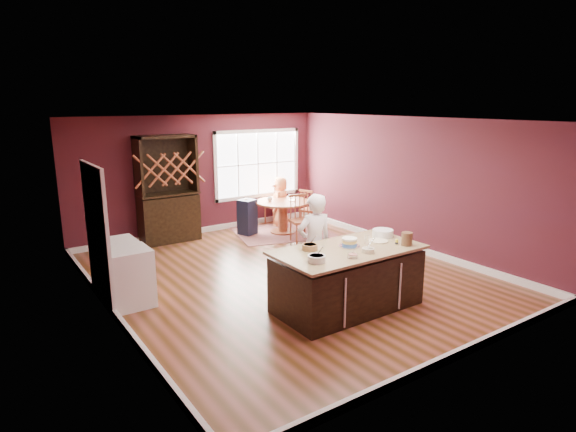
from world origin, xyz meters
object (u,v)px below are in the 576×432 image
object	(u,v)px
kitchen_island	(347,280)
chair_east	(310,208)
hutch	(168,189)
washer	(130,278)
baker	(314,245)
chair_south	(301,219)
dining_table	(283,210)
high_chair	(247,216)
seated_woman	(281,202)
dryer	(118,266)
toddler	(247,200)
chair_north	(275,203)
layer_cake	(349,242)

from	to	relation	value
kitchen_island	chair_east	xyz separation A→B (m)	(2.35, 4.04, 0.04)
hutch	washer	size ratio (longest dim) A/B	2.61
baker	chair_south	world-z (taller)	baker
kitchen_island	baker	world-z (taller)	baker
dining_table	high_chair	world-z (taller)	high_chair
chair_east	seated_woman	size ratio (longest dim) A/B	0.79
high_chair	dryer	bearing A→B (deg)	-171.63
chair_east	seated_woman	distance (m)	0.73
kitchen_island	washer	distance (m)	3.23
chair_south	hutch	bearing A→B (deg)	156.23
seated_woman	high_chair	bearing A→B (deg)	-24.45
seated_woman	washer	xyz separation A→B (m)	(-4.46, -2.65, -0.17)
chair_east	dryer	size ratio (longest dim) A/B	1.11
high_chair	dryer	size ratio (longest dim) A/B	0.98
high_chair	toddler	distance (m)	0.39
kitchen_island	chair_north	world-z (taller)	chair_north
high_chair	chair_south	bearing A→B (deg)	-81.63
washer	dryer	xyz separation A→B (m)	(0.00, 0.64, -0.01)
dining_table	chair_north	bearing A→B (deg)	70.51
kitchen_island	hutch	distance (m)	4.96
dryer	layer_cake	bearing A→B (deg)	-42.42
chair_east	toddler	xyz separation A→B (m)	(-1.55, 0.33, 0.33)
kitchen_island	washer	xyz separation A→B (m)	(-2.62, 1.89, 0.00)
dining_table	baker	world-z (taller)	baker
baker	washer	size ratio (longest dim) A/B	1.84
hutch	dryer	bearing A→B (deg)	-127.09
chair_east	hutch	xyz separation A→B (m)	(-3.23, 0.79, 0.67)
toddler	chair_east	bearing A→B (deg)	-11.85
kitchen_island	dining_table	distance (m)	4.30
kitchen_island	dining_table	bearing A→B (deg)	68.91
chair_north	dryer	distance (m)	4.99
seated_woman	chair_north	bearing A→B (deg)	-119.91
chair_east	chair_north	bearing A→B (deg)	15.42
high_chair	dryer	xyz separation A→B (m)	(-3.41, -1.82, 0.01)
chair_south	high_chair	size ratio (longest dim) A/B	1.23
layer_cake	dining_table	bearing A→B (deg)	69.61
layer_cake	dryer	size ratio (longest dim) A/B	0.36
kitchen_island	chair_east	distance (m)	4.67
chair_south	hutch	world-z (taller)	hutch
toddler	hutch	distance (m)	1.77
chair_south	high_chair	world-z (taller)	chair_south
kitchen_island	dryer	distance (m)	3.64
chair_east	high_chair	bearing A→B (deg)	59.34
baker	layer_cake	world-z (taller)	baker
chair_east	chair_south	bearing A→B (deg)	114.75
baker	toddler	world-z (taller)	baker
high_chair	washer	world-z (taller)	washer
kitchen_island	chair_north	bearing A→B (deg)	69.17
baker	chair_north	xyz separation A→B (m)	(1.89, 4.08, -0.29)
kitchen_island	layer_cake	distance (m)	0.55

